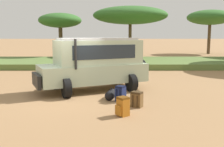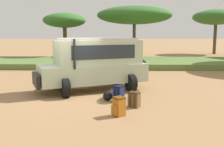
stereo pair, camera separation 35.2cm
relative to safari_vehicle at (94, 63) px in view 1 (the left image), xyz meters
The scene contains 10 objects.
ground_plane 2.06m from the safari_vehicle, 123.32° to the right, with size 320.00×320.00×0.00m, color #9E754C.
grass_bank 10.41m from the safari_vehicle, 94.89° to the left, with size 120.00×7.00×0.44m.
safari_vehicle is the anchor object (origin of this frame).
backpack_beside_front_wheel 4.25m from the safari_vehicle, 74.03° to the right, with size 0.48×0.46×0.62m.
backpack_cluster_center 2.61m from the safari_vehicle, 62.00° to the right, with size 0.46×0.48×0.62m.
backpack_near_rear_wheel 3.53m from the safari_vehicle, 59.99° to the right, with size 0.48×0.48×0.56m.
duffel_bag_low_black_case 2.19m from the safari_vehicle, 66.33° to the right, with size 0.51×0.94×0.46m.
acacia_tree_far_left 16.41m from the safari_vehicle, 106.47° to the left, with size 4.42×4.85×4.81m.
acacia_tree_left_mid 16.24m from the safari_vehicle, 80.26° to the left, with size 7.78×7.10×5.50m.
acacia_tree_right_mid 27.84m from the safari_vehicle, 59.51° to the left, with size 6.17×5.71×5.91m.
Camera 1 is at (1.67, -10.78, 2.58)m, focal length 42.00 mm.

